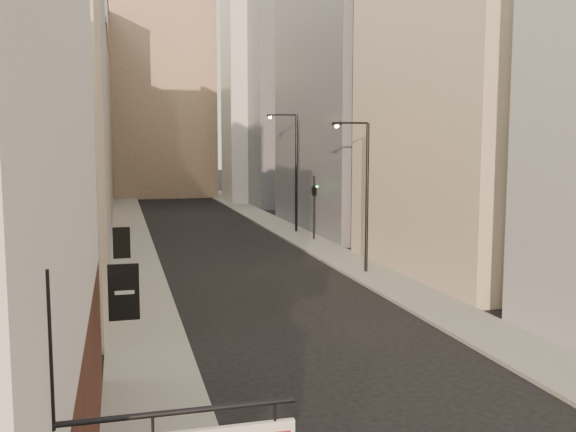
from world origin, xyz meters
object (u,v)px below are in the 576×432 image
object	(u,v)px
clock_tower	(161,72)
streetlamp_mid	(364,188)
traffic_light_right	(314,191)
streetlamp_far	(293,166)
white_tower	(257,55)

from	to	relation	value
clock_tower	streetlamp_mid	distance (m)	62.76
traffic_light_right	clock_tower	bearing A→B (deg)	-67.32
streetlamp_mid	traffic_light_right	xyz separation A→B (m)	(0.98, 12.69, -1.06)
streetlamp_mid	streetlamp_far	distance (m)	17.43
streetlamp_far	clock_tower	bearing A→B (deg)	105.23
clock_tower	streetlamp_mid	xyz separation A→B (m)	(7.07, -61.05, -12.68)
clock_tower	traffic_light_right	bearing A→B (deg)	-80.55
clock_tower	streetlamp_far	bearing A→B (deg)	-80.00
clock_tower	traffic_light_right	distance (m)	50.92
white_tower	streetlamp_mid	size ratio (longest dim) A/B	4.79
clock_tower	traffic_light_right	size ratio (longest dim) A/B	8.98
white_tower	traffic_light_right	bearing A→B (deg)	-94.91
white_tower	streetlamp_far	world-z (taller)	white_tower
white_tower	streetlamp_far	xyz separation A→B (m)	(-3.30, -29.65, -12.96)
white_tower	streetlamp_mid	xyz separation A→B (m)	(-3.93, -47.05, -13.66)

